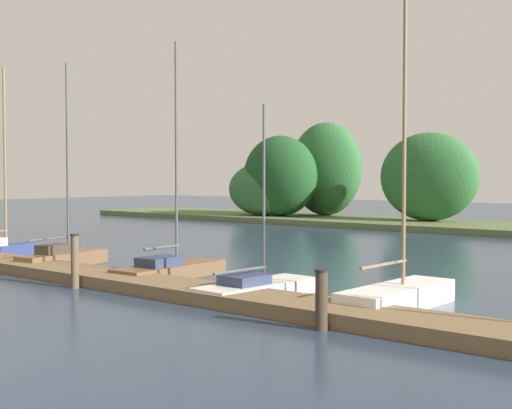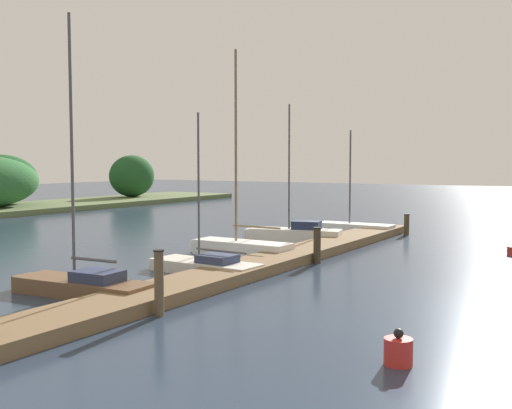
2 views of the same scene
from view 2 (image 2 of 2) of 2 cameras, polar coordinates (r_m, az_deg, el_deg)
dock_pier at (r=19.01m, az=-2.68°, el=-6.53°), size 30.86×1.80×0.35m
sailboat_2 at (r=17.45m, az=-16.21°, el=-7.12°), size 1.53×4.53×7.64m
sailboat_3 at (r=20.12m, az=-4.96°, el=-5.69°), size 1.48×4.16×5.26m
sailboat_4 at (r=23.74m, az=-1.66°, el=-3.90°), size 1.23×4.29×7.96m
sailboat_5 at (r=27.94m, az=3.50°, el=-2.71°), size 2.13×4.57×6.27m
sailboat_6 at (r=31.59m, az=8.96°, el=-2.13°), size 1.14×4.21×5.25m
mooring_piling_1 at (r=14.66m, az=-9.10°, el=-7.27°), size 0.26×0.26×1.59m
mooring_piling_2 at (r=22.03m, az=5.76°, el=-3.81°), size 0.30×0.30×1.30m
mooring_piling_3 at (r=31.26m, az=13.97°, el=-1.81°), size 0.30×0.30×1.05m
channel_buoy_0 at (r=11.52m, az=13.23°, el=-13.25°), size 0.52×0.52×0.67m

